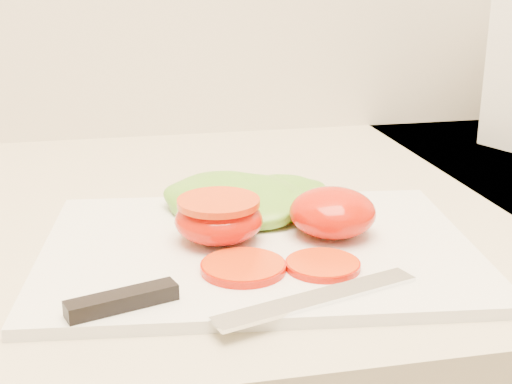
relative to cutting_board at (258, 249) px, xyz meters
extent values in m
cube|color=#C0B695|center=(0.10, 0.13, -0.02)|extent=(3.92, 0.65, 0.03)
cube|color=white|center=(0.00, 0.00, 0.00)|extent=(0.41, 0.32, 0.01)
ellipsoid|color=red|center=(0.07, 0.01, 0.03)|extent=(0.08, 0.08, 0.04)
ellipsoid|color=red|center=(-0.03, 0.01, 0.02)|extent=(0.08, 0.08, 0.04)
cylinder|color=#C12401|center=(-0.03, 0.01, 0.04)|extent=(0.07, 0.07, 0.01)
cylinder|color=#EE450F|center=(-0.02, -0.05, 0.01)|extent=(0.07, 0.07, 0.01)
cylinder|color=#EE450F|center=(0.04, -0.06, 0.01)|extent=(0.06, 0.06, 0.01)
ellipsoid|color=#78C133|center=(-0.01, 0.08, 0.02)|extent=(0.18, 0.17, 0.03)
ellipsoid|color=#78C133|center=(0.04, 0.08, 0.02)|extent=(0.14, 0.13, 0.03)
cube|color=silver|center=(0.02, -0.11, 0.01)|extent=(0.17, 0.07, 0.00)
cube|color=black|center=(-0.12, -0.10, 0.01)|extent=(0.08, 0.04, 0.01)
camera|label=1|loc=(-0.12, -0.57, 0.25)|focal=50.00mm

